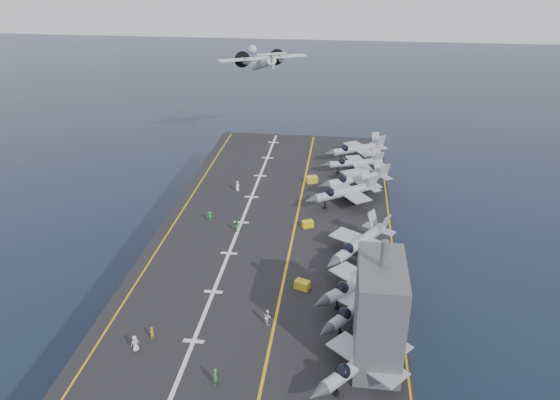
# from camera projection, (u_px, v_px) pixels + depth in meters

# --- Properties ---
(ground) EXTENTS (500.00, 500.00, 0.00)m
(ground) POSITION_uv_depth(u_px,v_px,m) (277.00, 277.00, 94.57)
(ground) COLOR #142135
(ground) RESTS_ON ground
(hull) EXTENTS (36.00, 90.00, 10.00)m
(hull) POSITION_uv_depth(u_px,v_px,m) (277.00, 253.00, 92.41)
(hull) COLOR #56595E
(hull) RESTS_ON ground
(flight_deck) EXTENTS (38.00, 92.00, 0.40)m
(flight_deck) POSITION_uv_depth(u_px,v_px,m) (277.00, 226.00, 90.17)
(flight_deck) COLOR black
(flight_deck) RESTS_ON hull
(foul_line) EXTENTS (0.35, 90.00, 0.02)m
(foul_line) POSITION_uv_depth(u_px,v_px,m) (295.00, 225.00, 89.74)
(foul_line) COLOR gold
(foul_line) RESTS_ON flight_deck
(landing_centerline) EXTENTS (0.50, 90.00, 0.02)m
(landing_centerline) POSITION_uv_depth(u_px,v_px,m) (241.00, 222.00, 90.74)
(landing_centerline) COLOR silver
(landing_centerline) RESTS_ON flight_deck
(deck_edge_port) EXTENTS (0.25, 90.00, 0.02)m
(deck_edge_port) POSITION_uv_depth(u_px,v_px,m) (177.00, 219.00, 91.96)
(deck_edge_port) COLOR gold
(deck_edge_port) RESTS_ON flight_deck
(deck_edge_stbd) EXTENTS (0.25, 90.00, 0.02)m
(deck_edge_stbd) POSITION_uv_depth(u_px,v_px,m) (391.00, 231.00, 88.01)
(deck_edge_stbd) COLOR gold
(deck_edge_stbd) RESTS_ON flight_deck
(island_superstructure) EXTENTS (5.00, 10.00, 15.00)m
(island_superstructure) POSITION_uv_depth(u_px,v_px,m) (380.00, 302.00, 58.32)
(island_superstructure) COLOR #56595E
(island_superstructure) RESTS_ON flight_deck
(fighter_jet_0) EXTENTS (15.94, 16.40, 4.78)m
(fighter_jet_0) POSITION_uv_depth(u_px,v_px,m) (362.00, 360.00, 57.56)
(fighter_jet_0) COLOR #8E949C
(fighter_jet_0) RESTS_ON flight_deck
(fighter_jet_1) EXTENTS (15.12, 16.03, 4.64)m
(fighter_jet_1) POSITION_uv_depth(u_px,v_px,m) (359.00, 305.00, 66.36)
(fighter_jet_1) COLOR #9BA1AA
(fighter_jet_1) RESTS_ON flight_deck
(fighter_jet_2) EXTENTS (16.69, 16.92, 4.95)m
(fighter_jet_2) POSITION_uv_depth(u_px,v_px,m) (359.00, 281.00, 70.70)
(fighter_jet_2) COLOR gray
(fighter_jet_2) RESTS_ON flight_deck
(fighter_jet_3) EXTENTS (16.22, 17.77, 5.14)m
(fighter_jet_3) POSITION_uv_depth(u_px,v_px,m) (360.00, 242.00, 79.69)
(fighter_jet_3) COLOR #99A0AB
(fighter_jet_3) RESTS_ON flight_deck
(fighter_jet_5) EXTENTS (17.34, 16.15, 5.01)m
(fighter_jet_5) POSITION_uv_depth(u_px,v_px,m) (345.00, 191.00, 95.95)
(fighter_jet_5) COLOR #9DA5AC
(fighter_jet_5) RESTS_ON flight_deck
(fighter_jet_6) EXTENTS (17.27, 15.55, 5.00)m
(fighter_jet_6) POSITION_uv_depth(u_px,v_px,m) (357.00, 179.00, 101.11)
(fighter_jet_6) COLOR #91969E
(fighter_jet_6) RESTS_ON flight_deck
(fighter_jet_7) EXTENTS (14.85, 12.11, 4.45)m
(fighter_jet_7) POSITION_uv_depth(u_px,v_px,m) (355.00, 162.00, 109.28)
(fighter_jet_7) COLOR #8D959C
(fighter_jet_7) RESTS_ON flight_deck
(fighter_jet_8) EXTENTS (17.01, 15.35, 4.92)m
(fighter_jet_8) POSITION_uv_depth(u_px,v_px,m) (357.00, 148.00, 115.94)
(fighter_jet_8) COLOR #959BA6
(fighter_jet_8) RESTS_ON flight_deck
(tow_cart_a) EXTENTS (2.27, 1.88, 1.17)m
(tow_cart_a) POSITION_uv_depth(u_px,v_px,m) (302.00, 285.00, 73.33)
(tow_cart_a) COLOR gold
(tow_cart_a) RESTS_ON flight_deck
(tow_cart_b) EXTENTS (2.09, 1.76, 1.07)m
(tow_cart_b) POSITION_uv_depth(u_px,v_px,m) (308.00, 224.00, 89.13)
(tow_cart_b) COLOR yellow
(tow_cart_b) RESTS_ON flight_deck
(tow_cart_c) EXTENTS (2.48, 2.12, 1.26)m
(tow_cart_c) POSITION_uv_depth(u_px,v_px,m) (312.00, 179.00, 105.46)
(tow_cart_c) COLOR gold
(tow_cart_c) RESTS_ON flight_deck
(crew_0) EXTENTS (1.44, 1.42, 2.02)m
(crew_0) POSITION_uv_depth(u_px,v_px,m) (135.00, 343.00, 62.03)
(crew_0) COLOR silver
(crew_0) RESTS_ON flight_deck
(crew_1) EXTENTS (0.99, 1.17, 1.65)m
(crew_1) POSITION_uv_depth(u_px,v_px,m) (152.00, 333.00, 63.92)
(crew_1) COLOR gold
(crew_1) RESTS_ON flight_deck
(crew_2) EXTENTS (1.25, 1.38, 1.92)m
(crew_2) POSITION_uv_depth(u_px,v_px,m) (237.00, 226.00, 87.73)
(crew_2) COLOR #268C33
(crew_2) RESTS_ON flight_deck
(crew_3) EXTENTS (1.21, 1.04, 1.70)m
(crew_3) POSITION_uv_depth(u_px,v_px,m) (210.00, 216.00, 90.90)
(crew_3) COLOR green
(crew_3) RESTS_ON flight_deck
(crew_5) EXTENTS (1.19, 1.39, 1.96)m
(crew_5) POSITION_uv_depth(u_px,v_px,m) (237.00, 186.00, 101.75)
(crew_5) COLOR silver
(crew_5) RESTS_ON flight_deck
(crew_6) EXTENTS (1.03, 1.36, 2.06)m
(crew_6) POSITION_uv_depth(u_px,v_px,m) (215.00, 377.00, 57.27)
(crew_6) COLOR #2E8937
(crew_6) RESTS_ON flight_deck
(crew_7) EXTENTS (1.32, 1.45, 2.02)m
(crew_7) POSITION_uv_depth(u_px,v_px,m) (267.00, 317.00, 66.43)
(crew_7) COLOR white
(crew_7) RESTS_ON flight_deck
(transport_plane) EXTENTS (26.89, 23.82, 5.29)m
(transport_plane) POSITION_uv_depth(u_px,v_px,m) (263.00, 63.00, 135.87)
(transport_plane) COLOR silver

